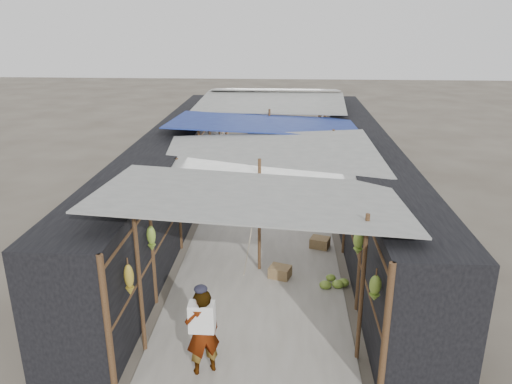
% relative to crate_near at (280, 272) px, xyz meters
% --- Properties ---
extents(ground, '(80.00, 80.00, 0.00)m').
position_rel_crate_near_xyz_m(ground, '(-0.47, -2.65, -0.13)').
color(ground, '#6B6356').
rests_on(ground, ground).
extents(aisle_slab, '(3.60, 16.00, 0.02)m').
position_rel_crate_near_xyz_m(aisle_slab, '(-0.47, 3.85, -0.12)').
color(aisle_slab, '#9E998E').
rests_on(aisle_slab, ground).
extents(stall_left, '(1.40, 15.00, 2.30)m').
position_rel_crate_near_xyz_m(stall_left, '(-3.17, 3.85, 1.02)').
color(stall_left, black).
rests_on(stall_left, ground).
extents(stall_right, '(1.40, 15.00, 2.30)m').
position_rel_crate_near_xyz_m(stall_right, '(2.23, 3.85, 1.02)').
color(stall_right, black).
rests_on(stall_right, ground).
extents(crate_near, '(0.53, 0.48, 0.27)m').
position_rel_crate_near_xyz_m(crate_near, '(0.00, 0.00, 0.00)').
color(crate_near, '#9A7C4E').
rests_on(crate_near, ground).
extents(crate_mid, '(0.54, 0.48, 0.27)m').
position_rel_crate_near_xyz_m(crate_mid, '(0.96, 1.56, 0.00)').
color(crate_mid, '#9A7C4E').
rests_on(crate_mid, ground).
extents(crate_back, '(0.58, 0.53, 0.30)m').
position_rel_crate_near_xyz_m(crate_back, '(-1.21, 9.03, 0.02)').
color(crate_back, '#9A7C4E').
rests_on(crate_back, ground).
extents(black_basin, '(0.64, 0.64, 0.19)m').
position_rel_crate_near_xyz_m(black_basin, '(0.85, 7.20, -0.04)').
color(black_basin, black).
rests_on(black_basin, ground).
extents(vendor_elderly, '(0.65, 0.57, 1.51)m').
position_rel_crate_near_xyz_m(vendor_elderly, '(-1.17, -3.15, 0.62)').
color(vendor_elderly, silver).
rests_on(vendor_elderly, ground).
extents(shopper_blue, '(0.96, 0.83, 1.72)m').
position_rel_crate_near_xyz_m(shopper_blue, '(-0.86, 5.63, 0.72)').
color(shopper_blue, '#1D5192').
rests_on(shopper_blue, ground).
extents(vendor_seated, '(0.66, 0.75, 1.01)m').
position_rel_crate_near_xyz_m(vendor_seated, '(1.23, 3.97, 0.37)').
color(vendor_seated, '#45413C').
rests_on(vendor_seated, ground).
extents(market_canopy, '(5.62, 15.20, 2.77)m').
position_rel_crate_near_xyz_m(market_canopy, '(-0.44, 4.19, 2.27)').
color(market_canopy, brown).
rests_on(market_canopy, ground).
extents(hanging_bananas, '(3.96, 14.03, 0.83)m').
position_rel_crate_near_xyz_m(hanging_bananas, '(-0.41, 3.59, 1.54)').
color(hanging_bananas, '#A88E2B').
rests_on(hanging_bananas, ground).
extents(floor_bananas, '(3.94, 9.40, 0.31)m').
position_rel_crate_near_xyz_m(floor_bananas, '(-0.56, 5.38, 0.01)').
color(floor_bananas, olive).
rests_on(floor_bananas, ground).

